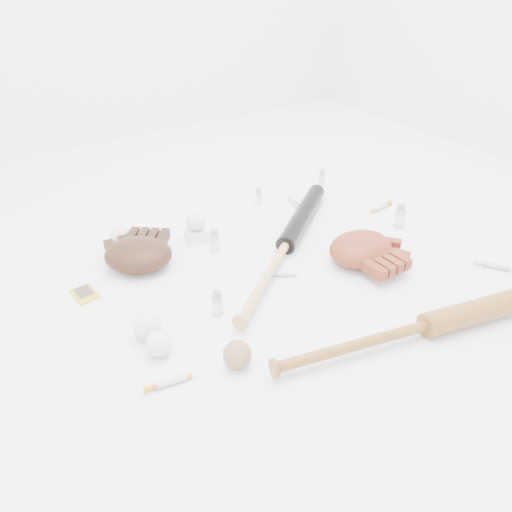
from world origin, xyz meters
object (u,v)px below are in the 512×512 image
bat_dark (286,245)px  pedestal (196,235)px  glove_dark (138,254)px  bat_wood (428,325)px

bat_dark → pedestal: size_ratio=12.97×
glove_dark → pedestal: bearing=51.3°
bat_wood → pedestal: bearing=122.0°
bat_dark → bat_wood: (0.07, -0.54, 0.00)m
pedestal → bat_wood: bearing=-70.8°
glove_dark → bat_dark: bearing=15.1°
bat_wood → glove_dark: glove_dark is taller
bat_wood → pedestal: 0.83m
bat_dark → glove_dark: size_ratio=3.53×
bat_wood → pedestal: size_ratio=13.42×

